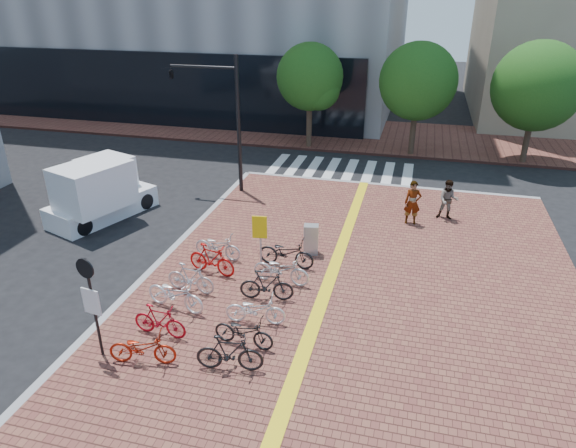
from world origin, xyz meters
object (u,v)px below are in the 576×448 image
(bike_11, at_px, (286,253))
(utility_box, at_px, (311,239))
(bike_0, at_px, (142,348))
(bike_3, at_px, (190,278))
(bike_5, at_px, (218,246))
(box_truck, at_px, (98,190))
(pedestrian_a, at_px, (413,203))
(bike_1, at_px, (159,321))
(bike_10, at_px, (281,269))
(notice_sign, at_px, (91,296))
(traffic_light_pole, at_px, (207,98))
(bike_6, at_px, (230,353))
(bike_8, at_px, (255,309))
(pedestrian_b, at_px, (448,200))
(bike_7, at_px, (244,331))
(bike_2, at_px, (175,294))
(bike_4, at_px, (212,259))
(bike_9, at_px, (267,285))
(yellow_sign, at_px, (260,232))

(bike_11, bearing_deg, utility_box, -25.45)
(bike_0, height_order, bike_3, bike_3)
(bike_5, xyz_separation_m, box_truck, (-6.19, 2.37, 0.59))
(bike_3, relative_size, pedestrian_a, 0.91)
(bike_5, xyz_separation_m, pedestrian_a, (6.48, 4.69, 0.43))
(bike_1, height_order, bike_10, bike_10)
(notice_sign, bearing_deg, traffic_light_pole, 98.47)
(bike_6, relative_size, bike_8, 0.99)
(utility_box, relative_size, box_truck, 0.23)
(utility_box, height_order, box_truck, box_truck)
(pedestrian_b, bearing_deg, box_truck, -164.65)
(utility_box, bearing_deg, bike_7, -96.46)
(bike_2, relative_size, box_truck, 0.40)
(bike_4, xyz_separation_m, box_truck, (-6.40, 3.44, 0.53))
(bike_5, distance_m, bike_9, 3.22)
(bike_8, distance_m, box_truck, 10.40)
(bike_5, bearing_deg, bike_11, -82.83)
(bike_2, xyz_separation_m, bike_11, (2.52, 3.31, 0.00))
(bike_10, bearing_deg, yellow_sign, 50.51)
(bike_10, bearing_deg, bike_11, 10.63)
(bike_6, xyz_separation_m, bike_7, (0.02, 1.01, -0.07))
(bike_1, distance_m, pedestrian_b, 12.73)
(bike_6, bearing_deg, bike_2, 40.20)
(pedestrian_a, height_order, traffic_light_pole, traffic_light_pole)
(bike_3, height_order, bike_11, bike_11)
(bike_0, bearing_deg, bike_8, -54.95)
(traffic_light_pole, bearing_deg, box_truck, -129.47)
(bike_5, xyz_separation_m, notice_sign, (-1.00, -5.71, 1.35))
(bike_2, bearing_deg, bike_1, -162.98)
(box_truck, bearing_deg, bike_10, -21.36)
(bike_3, relative_size, bike_9, 0.98)
(bike_5, distance_m, notice_sign, 5.95)
(bike_1, height_order, bike_5, bike_1)
(bike_0, distance_m, bike_5, 5.70)
(bike_2, height_order, bike_5, bike_2)
(bike_6, distance_m, bike_11, 5.44)
(bike_3, distance_m, bike_11, 3.40)
(pedestrian_b, height_order, traffic_light_pole, traffic_light_pole)
(bike_9, distance_m, notice_sign, 5.14)
(bike_3, bearing_deg, bike_1, -171.75)
(bike_2, xyz_separation_m, yellow_sign, (1.65, 3.16, 0.77))
(pedestrian_a, relative_size, notice_sign, 0.62)
(bike_1, relative_size, pedestrian_b, 0.95)
(bike_4, distance_m, bike_7, 4.03)
(bike_7, bearing_deg, bike_11, 4.89)
(bike_7, xyz_separation_m, utility_box, (0.63, 5.54, 0.11))
(box_truck, bearing_deg, bike_1, -47.74)
(bike_11, bearing_deg, bike_5, 94.79)
(bike_4, height_order, bike_8, bike_4)
(utility_box, bearing_deg, bike_0, -112.86)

